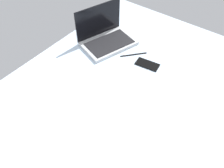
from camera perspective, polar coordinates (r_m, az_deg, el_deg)
bed_mattress at (r=127.45cm, az=4.25°, el=-8.55°), size 180.00×140.00×18.00cm
laptop at (r=156.46cm, az=-1.59°, el=11.42°), size 38.54×32.17×23.00cm
cell_phone at (r=143.28cm, az=8.57°, el=4.75°), size 8.58×14.77×0.80cm
charger_cable at (r=149.18cm, az=5.24°, el=7.12°), size 13.17×11.66×0.60cm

